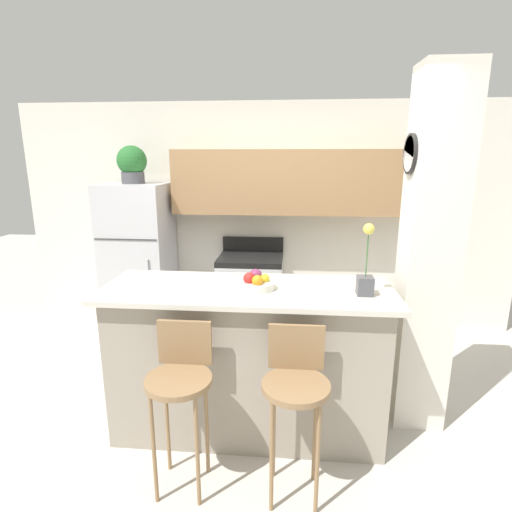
% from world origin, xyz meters
% --- Properties ---
extents(ground_plane, '(14.00, 14.00, 0.00)m').
position_xyz_m(ground_plane, '(0.00, 0.00, 0.00)').
color(ground_plane, beige).
extents(wall_back, '(5.60, 0.38, 2.55)m').
position_xyz_m(wall_back, '(0.13, 1.89, 1.45)').
color(wall_back, silver).
rests_on(wall_back, ground_plane).
extents(pillar_right, '(0.38, 0.32, 2.55)m').
position_xyz_m(pillar_right, '(1.26, 0.24, 1.28)').
color(pillar_right, silver).
rests_on(pillar_right, ground_plane).
extents(counter_bar, '(1.99, 0.71, 1.10)m').
position_xyz_m(counter_bar, '(0.00, 0.00, 0.55)').
color(counter_bar, gray).
rests_on(counter_bar, ground_plane).
extents(refrigerator, '(0.69, 0.66, 1.69)m').
position_xyz_m(refrigerator, '(-1.39, 1.59, 0.84)').
color(refrigerator, silver).
rests_on(refrigerator, ground_plane).
extents(stove_range, '(0.70, 0.60, 1.07)m').
position_xyz_m(stove_range, '(-0.14, 1.62, 0.46)').
color(stove_range, silver).
rests_on(stove_range, ground_plane).
extents(bar_stool_left, '(0.39, 0.39, 1.02)m').
position_xyz_m(bar_stool_left, '(-0.33, -0.54, 0.69)').
color(bar_stool_left, olive).
rests_on(bar_stool_left, ground_plane).
extents(bar_stool_right, '(0.39, 0.39, 1.02)m').
position_xyz_m(bar_stool_right, '(0.33, -0.54, 0.69)').
color(bar_stool_right, olive).
rests_on(bar_stool_right, ground_plane).
extents(potted_plant_on_fridge, '(0.31, 0.31, 0.39)m').
position_xyz_m(potted_plant_on_fridge, '(-1.39, 1.59, 1.89)').
color(potted_plant_on_fridge, '#4C4C51').
rests_on(potted_plant_on_fridge, refrigerator).
extents(orchid_vase, '(0.10, 0.10, 0.47)m').
position_xyz_m(orchid_vase, '(0.77, -0.07, 1.24)').
color(orchid_vase, '#4C4C51').
rests_on(orchid_vase, counter_bar).
extents(fruit_bowl, '(0.24, 0.24, 0.12)m').
position_xyz_m(fruit_bowl, '(0.06, -0.01, 1.14)').
color(fruit_bowl, silver).
rests_on(fruit_bowl, counter_bar).
extents(trash_bin, '(0.28, 0.28, 0.38)m').
position_xyz_m(trash_bin, '(-0.82, 1.37, 0.19)').
color(trash_bin, '#59595B').
rests_on(trash_bin, ground_plane).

